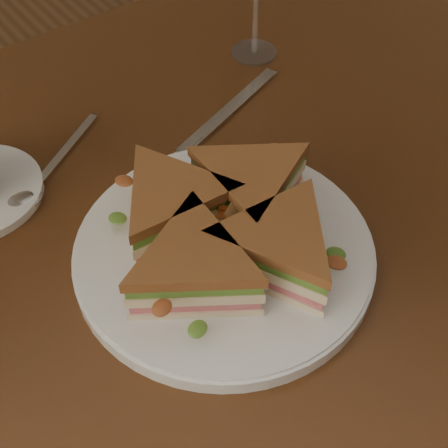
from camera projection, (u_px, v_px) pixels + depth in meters
name	position (u px, v px, depth m)	size (l,w,h in m)	color
table	(184.00, 260.00, 0.75)	(1.20, 0.80, 0.75)	#351B0C
plate	(224.00, 252.00, 0.62)	(0.30, 0.30, 0.02)	white
sandwich_wedges	(224.00, 228.00, 0.59)	(0.29, 0.29, 0.06)	#FBE3B9
crisps_mound	(224.00, 230.00, 0.59)	(0.09, 0.09, 0.05)	#BD5018
spoon	(34.00, 188.00, 0.68)	(0.16, 0.11, 0.01)	silver
knife	(223.00, 116.00, 0.77)	(0.21, 0.08, 0.00)	silver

